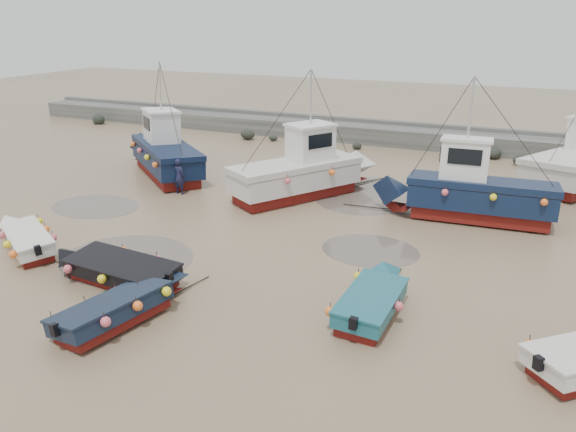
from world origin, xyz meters
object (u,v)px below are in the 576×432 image
at_px(person, 180,194).
at_px(dinghy_2, 374,297).
at_px(cabin_boat_1, 305,170).
at_px(cabin_boat_2, 467,190).
at_px(dinghy_1, 124,304).
at_px(cabin_boat_0, 163,151).
at_px(dinghy_0, 26,236).
at_px(dinghy_4, 115,267).

bearing_deg(person, dinghy_2, 151.44).
height_order(cabin_boat_1, cabin_boat_2, same).
relative_size(dinghy_1, person, 3.13).
height_order(dinghy_2, cabin_boat_1, cabin_boat_1).
height_order(cabin_boat_0, person, cabin_boat_0).
bearing_deg(dinghy_2, dinghy_0, -175.89).
height_order(dinghy_0, dinghy_2, same).
bearing_deg(cabin_boat_1, dinghy_4, -69.68).
xyz_separation_m(dinghy_2, cabin_boat_2, (1.50, 9.84, 0.81)).
xyz_separation_m(cabin_boat_0, cabin_boat_1, (8.98, -0.53, 0.00)).
relative_size(dinghy_2, cabin_boat_1, 0.62).
bearing_deg(cabin_boat_0, cabin_boat_1, -53.53).
xyz_separation_m(dinghy_0, dinghy_2, (13.82, 0.58, 0.01)).
bearing_deg(cabin_boat_1, dinghy_1, -59.48).
distance_m(dinghy_2, cabin_boat_0, 18.68).
xyz_separation_m(dinghy_2, person, (-12.38, 7.85, -0.56)).
xyz_separation_m(cabin_boat_0, cabin_boat_2, (16.83, -0.80, 0.02)).
bearing_deg(dinghy_0, cabin_boat_1, -3.92).
xyz_separation_m(dinghy_2, cabin_boat_1, (-6.35, 10.12, 0.79)).
bearing_deg(cabin_boat_0, cabin_boat_2, -52.90).
distance_m(dinghy_0, dinghy_4, 5.12).
xyz_separation_m(dinghy_0, dinghy_4, (5.05, -0.85, -0.01)).
bearing_deg(cabin_boat_1, dinghy_0, -92.79).
bearing_deg(dinghy_2, dinghy_1, -151.03).
height_order(dinghy_1, dinghy_2, same).
bearing_deg(dinghy_2, cabin_boat_1, 123.83).
relative_size(dinghy_4, person, 3.50).
distance_m(dinghy_2, person, 14.67).
bearing_deg(dinghy_0, cabin_boat_0, 38.68).
height_order(dinghy_0, cabin_boat_1, cabin_boat_1).
bearing_deg(dinghy_0, dinghy_1, -81.20).
distance_m(dinghy_4, person, 9.97).
height_order(dinghy_2, cabin_boat_2, cabin_boat_2).
bearing_deg(cabin_boat_2, dinghy_2, 167.69).
distance_m(dinghy_2, cabin_boat_1, 11.97).
distance_m(dinghy_1, cabin_boat_0, 16.55).
height_order(dinghy_2, person, dinghy_2).
relative_size(dinghy_4, cabin_boat_2, 0.69).
relative_size(dinghy_4, cabin_boat_0, 0.77).
distance_m(dinghy_4, cabin_boat_2, 15.26).
xyz_separation_m(dinghy_1, cabin_boat_2, (8.23, 13.31, 0.82)).
relative_size(cabin_boat_2, person, 5.09).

